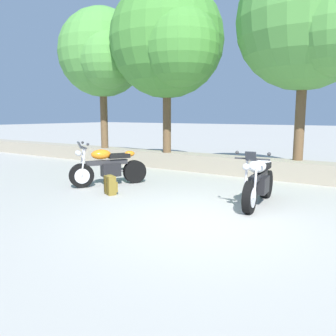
{
  "coord_description": "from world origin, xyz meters",
  "views": [
    {
      "loc": [
        2.74,
        -5.19,
        1.84
      ],
      "look_at": [
        -1.53,
        1.2,
        0.65
      ],
      "focal_mm": 36.66,
      "sensor_mm": 36.0,
      "label": 1
    }
  ],
  "objects_px": {
    "motorcycle_orange_near_left": "(108,167)",
    "motorcycle_white_centre": "(258,182)",
    "leafy_tree_far_left": "(103,54)",
    "rider_backpack": "(111,184)",
    "leafy_tree_mid_left": "(169,42)",
    "leafy_tree_mid_right": "(312,22)"
  },
  "relations": [
    {
      "from": "motorcycle_orange_near_left",
      "to": "leafy_tree_mid_right",
      "type": "xyz_separation_m",
      "value": [
        4.11,
        3.6,
        3.82
      ]
    },
    {
      "from": "motorcycle_white_centre",
      "to": "rider_backpack",
      "type": "distance_m",
      "value": 3.34
    },
    {
      "from": "leafy_tree_far_left",
      "to": "leafy_tree_mid_right",
      "type": "xyz_separation_m",
      "value": [
        7.29,
        0.36,
        0.21
      ]
    },
    {
      "from": "motorcycle_white_centre",
      "to": "leafy_tree_mid_left",
      "type": "relative_size",
      "value": 0.37
    },
    {
      "from": "motorcycle_white_centre",
      "to": "leafy_tree_far_left",
      "type": "height_order",
      "value": "leafy_tree_far_left"
    },
    {
      "from": "motorcycle_orange_near_left",
      "to": "leafy_tree_mid_right",
      "type": "height_order",
      "value": "leafy_tree_mid_right"
    },
    {
      "from": "leafy_tree_mid_left",
      "to": "leafy_tree_mid_right",
      "type": "xyz_separation_m",
      "value": [
        4.28,
        0.41,
        0.1
      ]
    },
    {
      "from": "leafy_tree_mid_left",
      "to": "motorcycle_white_centre",
      "type": "bearing_deg",
      "value": -35.48
    },
    {
      "from": "rider_backpack",
      "to": "leafy_tree_mid_left",
      "type": "distance_m",
      "value": 5.67
    },
    {
      "from": "leafy_tree_far_left",
      "to": "leafy_tree_mid_right",
      "type": "relative_size",
      "value": 0.92
    },
    {
      "from": "motorcycle_white_centre",
      "to": "leafy_tree_mid_right",
      "type": "distance_m",
      "value": 5.09
    },
    {
      "from": "motorcycle_orange_near_left",
      "to": "motorcycle_white_centre",
      "type": "xyz_separation_m",
      "value": [
        3.97,
        0.24,
        0.0
      ]
    },
    {
      "from": "motorcycle_orange_near_left",
      "to": "motorcycle_white_centre",
      "type": "bearing_deg",
      "value": 3.43
    },
    {
      "from": "leafy_tree_mid_right",
      "to": "leafy_tree_mid_left",
      "type": "bearing_deg",
      "value": -174.55
    },
    {
      "from": "motorcycle_white_centre",
      "to": "rider_backpack",
      "type": "xyz_separation_m",
      "value": [
        -3.18,
        -0.99,
        -0.24
      ]
    },
    {
      "from": "motorcycle_orange_near_left",
      "to": "leafy_tree_mid_right",
      "type": "bearing_deg",
      "value": 41.24
    },
    {
      "from": "leafy_tree_far_left",
      "to": "leafy_tree_mid_left",
      "type": "relative_size",
      "value": 0.94
    },
    {
      "from": "leafy_tree_far_left",
      "to": "leafy_tree_mid_right",
      "type": "distance_m",
      "value": 7.3
    },
    {
      "from": "leafy_tree_mid_left",
      "to": "leafy_tree_mid_right",
      "type": "bearing_deg",
      "value": 5.45
    },
    {
      "from": "motorcycle_orange_near_left",
      "to": "leafy_tree_mid_right",
      "type": "relative_size",
      "value": 0.33
    },
    {
      "from": "motorcycle_white_centre",
      "to": "leafy_tree_far_left",
      "type": "bearing_deg",
      "value": 157.25
    },
    {
      "from": "motorcycle_white_centre",
      "to": "leafy_tree_mid_left",
      "type": "distance_m",
      "value": 6.3
    }
  ]
}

